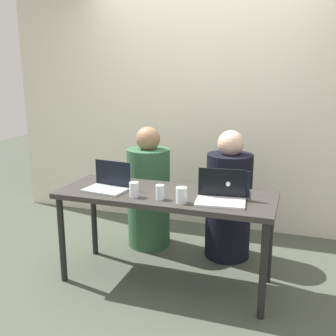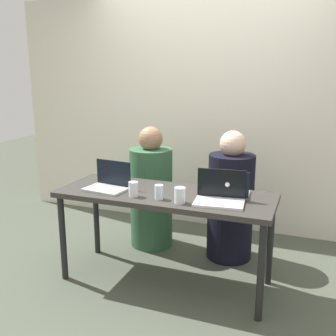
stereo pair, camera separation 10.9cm
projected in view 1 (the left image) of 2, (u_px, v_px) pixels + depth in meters
ground_plane at (166, 281)px, 3.16m from camera, size 12.00×12.00×0.00m
back_wall at (207, 113)px, 4.10m from camera, size 4.50×0.10×2.42m
desk at (165, 202)px, 3.00m from camera, size 1.65×0.61×0.74m
person_on_left at (149, 194)px, 3.71m from camera, size 0.45×0.45×1.15m
person_on_right at (228, 202)px, 3.48m from camera, size 0.41×0.41×1.15m
laptop_front_left at (108, 184)px, 3.05m from camera, size 0.34×0.27×0.22m
laptop_front_right at (221, 195)px, 2.77m from camera, size 0.37×0.28×0.22m
laptop_back_right at (229, 190)px, 2.90m from camera, size 0.33×0.26×0.21m
water_glass_left at (134, 191)px, 2.87m from camera, size 0.07×0.07×0.11m
water_glass_center at (160, 193)px, 2.82m from camera, size 0.06×0.06×0.11m
water_glass_right at (181, 196)px, 2.74m from camera, size 0.08×0.08×0.11m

